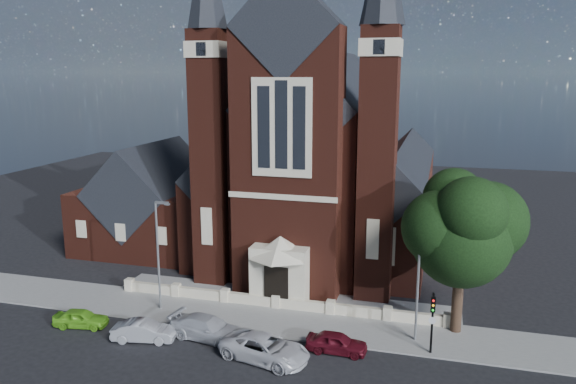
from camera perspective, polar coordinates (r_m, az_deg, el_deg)
name	(u,v)px	position (r m, az deg, el deg)	size (l,w,h in m)	color
ground	(305,270)	(49.33, 1.69, -7.89)	(120.00, 120.00, 0.00)	black
pavement_strip	(268,320)	(39.97, -2.02, -12.84)	(60.00, 5.00, 0.12)	slate
forecourt_paving	(284,298)	(43.48, -0.41, -10.71)	(26.00, 3.00, 0.14)	slate
forecourt_wall	(276,308)	(41.71, -1.18, -11.73)	(24.00, 0.40, 0.90)	beige
church	(325,163)	(54.80, 3.74, 2.96)	(20.01, 34.90, 29.20)	#481C13
parish_hall	(154,206)	(56.59, -13.46, -1.36)	(12.00, 12.20, 10.24)	#481C13
street_tree	(464,232)	(37.12, 17.42, -3.93)	(6.40, 6.60, 10.70)	black
street_lamp_left	(159,249)	(40.83, -12.98, -5.69)	(1.16, 0.22, 8.09)	gray
street_lamp_right	(420,273)	(36.18, 13.25, -8.03)	(1.16, 0.22, 8.09)	gray
traffic_signal	(433,315)	(35.45, 14.47, -12.04)	(0.28, 0.42, 4.00)	black
car_lime_van	(81,318)	(41.14, -20.30, -11.94)	(1.46, 3.63, 1.24)	#6CC126
car_silver_a	(144,331)	(38.01, -14.45, -13.52)	(1.40, 4.02, 1.33)	#96989D
car_silver_b	(208,328)	(37.44, -8.18, -13.52)	(2.07, 5.09, 1.48)	silver
car_white_suv	(265,348)	(34.66, -2.34, -15.57)	(2.53, 5.48, 1.52)	silver
car_dark_red	(337,343)	(35.65, 4.97, -15.00)	(1.51, 3.76, 1.28)	#5A0F1B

